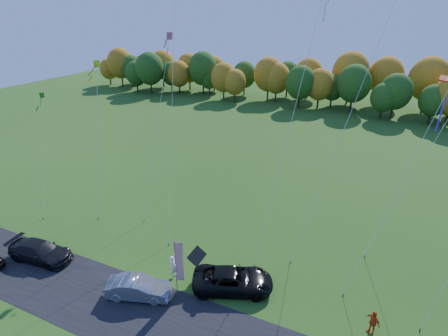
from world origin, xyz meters
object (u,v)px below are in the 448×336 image
at_px(person_east, 373,322).
at_px(silver_sedan, 138,288).
at_px(feather_flag, 178,261).
at_px(black_suv, 233,280).

bearing_deg(person_east, silver_sedan, -130.09).
xyz_separation_m(person_east, feather_flag, (-12.86, -1.90, 1.83)).
xyz_separation_m(silver_sedan, person_east, (15.26, 3.58, 0.11)).
bearing_deg(person_east, black_suv, -142.59).
height_order(black_suv, person_east, person_east).
distance_m(black_suv, feather_flag, 4.27).
relative_size(black_suv, person_east, 3.36).
distance_m(black_suv, silver_sedan, 6.75).
relative_size(black_suv, feather_flag, 1.33).
bearing_deg(silver_sedan, person_east, -95.46).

